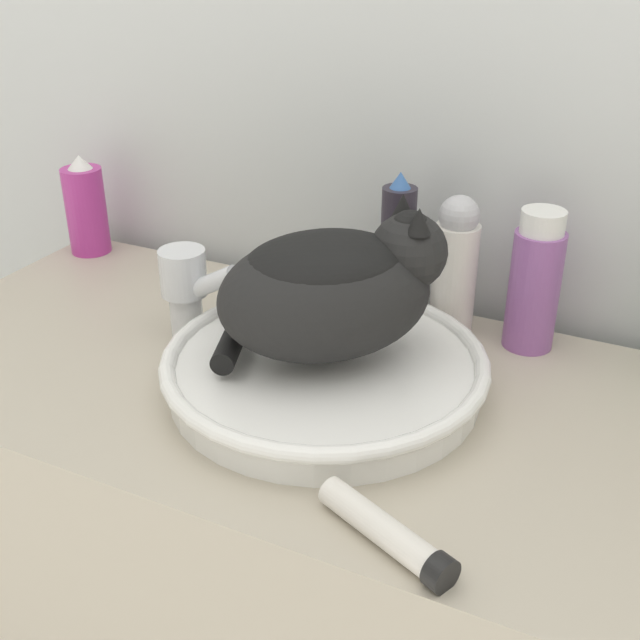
{
  "coord_description": "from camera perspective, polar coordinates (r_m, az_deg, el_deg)",
  "views": [
    {
      "loc": [
        0.32,
        -0.49,
        1.34
      ],
      "look_at": [
        -0.04,
        0.25,
        0.92
      ],
      "focal_mm": 45.0,
      "sensor_mm": 36.0,
      "label": 1
    }
  ],
  "objects": [
    {
      "name": "wall_back",
      "position": [
        1.13,
        9.98,
        19.96
      ],
      "size": [
        8.0,
        0.05,
        2.4
      ],
      "color": "silver",
      "rests_on": "ground_plane"
    },
    {
      "name": "vanity_counter",
      "position": [
        1.24,
        2.13,
        -21.3
      ],
      "size": [
        1.28,
        0.53,
        0.81
      ],
      "color": "#B2A893",
      "rests_on": "ground_plane"
    },
    {
      "name": "sink_basin",
      "position": [
        0.97,
        0.34,
        -3.53
      ],
      "size": [
        0.39,
        0.39,
        0.05
      ],
      "color": "white",
      "rests_on": "vanity_counter"
    },
    {
      "name": "cat",
      "position": [
        0.92,
        0.86,
        2.45
      ],
      "size": [
        0.31,
        0.29,
        0.18
      ],
      "rotation": [
        0.0,
        0.0,
        0.72
      ],
      "color": "black",
      "rests_on": "sink_basin"
    },
    {
      "name": "faucet",
      "position": [
        1.08,
        -9.39,
        2.37
      ],
      "size": [
        0.13,
        0.06,
        0.13
      ],
      "rotation": [
        0.0,
        0.0,
        -0.18
      ],
      "color": "silver",
      "rests_on": "vanity_counter"
    },
    {
      "name": "hairspray_can_black",
      "position": [
        1.11,
        5.5,
        4.86
      ],
      "size": [
        0.05,
        0.05,
        0.21
      ],
      "color": "#28232D",
      "rests_on": "vanity_counter"
    },
    {
      "name": "mouthwash_bottle",
      "position": [
        1.07,
        15.02,
        2.57
      ],
      "size": [
        0.07,
        0.07,
        0.19
      ],
      "color": "#93569E",
      "rests_on": "vanity_counter"
    },
    {
      "name": "lotion_bottle_white",
      "position": [
        1.09,
        9.59,
        3.9
      ],
      "size": [
        0.06,
        0.06,
        0.19
      ],
      "color": "white",
      "rests_on": "vanity_counter"
    },
    {
      "name": "spray_bottle_trigger",
      "position": [
        1.4,
        -16.31,
        7.64
      ],
      "size": [
        0.07,
        0.07,
        0.17
      ],
      "color": "#B2338C",
      "rests_on": "vanity_counter"
    },
    {
      "name": "cream_tube",
      "position": [
        0.76,
        4.77,
        -14.82
      ],
      "size": [
        0.15,
        0.09,
        0.03
      ],
      "rotation": [
        0.0,
        0.0,
        -0.41
      ],
      "color": "silver",
      "rests_on": "vanity_counter"
    }
  ]
}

